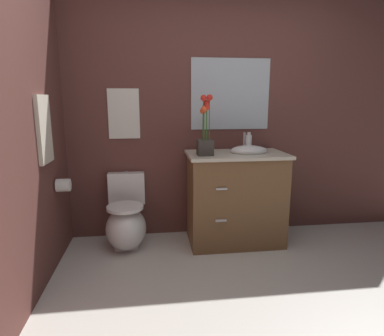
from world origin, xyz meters
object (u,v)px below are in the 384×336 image
object	(u,v)px
wall_poster	(124,114)
flower_vase	(205,135)
toilet	(126,222)
wall_mirror	(230,94)
hanging_towel	(44,129)
toilet_paper_roll	(63,185)
vanity_cabinet	(236,197)
soap_bottle	(249,143)

from	to	relation	value
wall_poster	flower_vase	bearing A→B (deg)	-27.04
toilet	flower_vase	xyz separation A→B (m)	(0.74, -0.11, 0.84)
wall_mirror	hanging_towel	bearing A→B (deg)	-157.75
toilet	wall_poster	xyz separation A→B (m)	(-0.00, 0.27, 1.02)
toilet	toilet_paper_roll	size ratio (longest dim) A/B	6.27
vanity_cabinet	wall_mirror	distance (m)	1.03
soap_bottle	wall_poster	size ratio (longest dim) A/B	0.38
wall_mirror	toilet_paper_roll	bearing A→B (deg)	-163.46
flower_vase	wall_mirror	xyz separation A→B (m)	(0.32, 0.38, 0.37)
toilet	flower_vase	size ratio (longest dim) A/B	1.27
wall_mirror	hanging_towel	world-z (taller)	wall_mirror
vanity_cabinet	soap_bottle	bearing A→B (deg)	32.50
wall_mirror	toilet_paper_roll	distance (m)	1.80
toilet	vanity_cabinet	bearing A→B (deg)	-1.42
toilet_paper_roll	wall_poster	bearing A→B (deg)	42.85
flower_vase	wall_mirror	size ratio (longest dim) A/B	0.68
toilet	wall_mirror	size ratio (longest dim) A/B	0.86
vanity_cabinet	soap_bottle	world-z (taller)	soap_bottle
toilet	flower_vase	bearing A→B (deg)	-8.56
toilet	wall_mirror	bearing A→B (deg)	14.13
wall_mirror	soap_bottle	bearing A→B (deg)	-54.91
flower_vase	toilet_paper_roll	size ratio (longest dim) A/B	4.94
vanity_cabinet	wall_mirror	bearing A→B (deg)	90.51
toilet	soap_bottle	bearing A→B (deg)	3.01
soap_bottle	vanity_cabinet	bearing A→B (deg)	-147.50
soap_bottle	toilet	bearing A→B (deg)	-176.99
vanity_cabinet	wall_mirror	world-z (taller)	wall_mirror
flower_vase	vanity_cabinet	bearing A→B (deg)	14.88
flower_vase	wall_mirror	bearing A→B (deg)	49.94
flower_vase	hanging_towel	distance (m)	1.33
soap_bottle	wall_mirror	xyz separation A→B (m)	(-0.14, 0.20, 0.47)
flower_vase	soap_bottle	world-z (taller)	flower_vase
vanity_cabinet	toilet_paper_roll	xyz separation A→B (m)	(-1.57, -0.17, 0.22)
toilet	wall_poster	size ratio (longest dim) A/B	1.43
hanging_towel	wall_poster	bearing A→B (deg)	50.00
soap_bottle	hanging_towel	size ratio (longest dim) A/B	0.36
flower_vase	hanging_towel	size ratio (longest dim) A/B	1.05
wall_poster	wall_mirror	distance (m)	1.08
vanity_cabinet	hanging_towel	bearing A→B (deg)	-167.21
hanging_towel	toilet_paper_roll	xyz separation A→B (m)	(0.06, 0.20, -0.49)
wall_poster	toilet_paper_roll	size ratio (longest dim) A/B	4.40
wall_mirror	flower_vase	bearing A→B (deg)	-130.06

